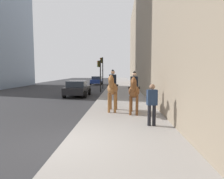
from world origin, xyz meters
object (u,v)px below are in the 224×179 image
object	(u,v)px
car_near_lane	(97,80)
mounted_horse_far	(134,90)
mounted_horse_near	(113,88)
pedestrian_greeting	(152,102)
traffic_light_near_curb	(100,71)
traffic_light_far_curb	(102,68)
car_mid_lane	(77,88)

from	to	relation	value
car_near_lane	mounted_horse_far	bearing A→B (deg)	11.71
mounted_horse_near	pedestrian_greeting	world-z (taller)	mounted_horse_near
mounted_horse_far	pedestrian_greeting	xyz separation A→B (m)	(-2.23, -0.57, -0.24)
pedestrian_greeting	traffic_light_near_curb	bearing A→B (deg)	8.41
car_near_lane	traffic_light_near_curb	xyz separation A→B (m)	(-11.82, -1.76, 1.60)
mounted_horse_far	car_near_lane	world-z (taller)	mounted_horse_far
traffic_light_near_curb	traffic_light_far_curb	bearing A→B (deg)	1.74
car_mid_lane	mounted_horse_far	bearing A→B (deg)	-149.18
mounted_horse_far	pedestrian_greeting	world-z (taller)	mounted_horse_far
mounted_horse_far	traffic_light_far_curb	xyz separation A→B (m)	(15.61, 3.12, 1.41)
mounted_horse_near	car_near_lane	size ratio (longest dim) A/B	0.56
pedestrian_greeting	traffic_light_near_curb	xyz separation A→B (m)	(13.51, 3.55, 1.27)
pedestrian_greeting	car_mid_lane	size ratio (longest dim) A/B	0.41
car_mid_lane	car_near_lane	bearing A→B (deg)	-0.03
mounted_horse_near	pedestrian_greeting	size ratio (longest dim) A/B	1.36
mounted_horse_far	car_mid_lane	size ratio (longest dim) A/B	0.54
traffic_light_far_curb	mounted_horse_near	bearing A→B (deg)	-172.49
car_near_lane	traffic_light_far_curb	size ratio (longest dim) A/B	1.01
mounted_horse_near	car_mid_lane	size ratio (longest dim) A/B	0.56
pedestrian_greeting	traffic_light_far_curb	distance (m)	18.29
mounted_horse_far	car_near_lane	distance (m)	23.60
mounted_horse_far	traffic_light_far_curb	distance (m)	15.98
traffic_light_far_curb	mounted_horse_far	bearing A→B (deg)	-168.70
mounted_horse_far	traffic_light_far_curb	size ratio (longest dim) A/B	0.54
mounted_horse_near	traffic_light_far_curb	size ratio (longest dim) A/B	0.56
mounted_horse_far	pedestrian_greeting	size ratio (longest dim) A/B	1.31
mounted_horse_far	traffic_light_near_curb	world-z (taller)	traffic_light_near_curb
pedestrian_greeting	traffic_light_near_curb	world-z (taller)	traffic_light_near_curb
pedestrian_greeting	car_mid_lane	distance (m)	11.26
mounted_horse_near	traffic_light_near_curb	size ratio (longest dim) A/B	0.66
mounted_horse_near	traffic_light_far_curb	bearing A→B (deg)	-169.56
mounted_horse_far	traffic_light_far_curb	world-z (taller)	traffic_light_far_curb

